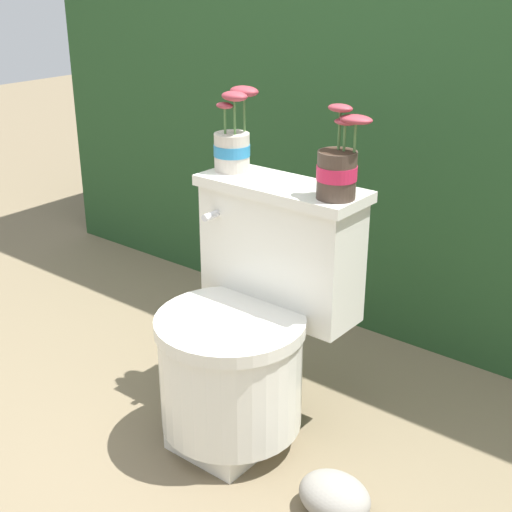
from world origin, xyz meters
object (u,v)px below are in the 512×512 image
at_px(toilet, 248,330).
at_px(potted_plant_left, 233,141).
at_px(potted_plant_midleft, 338,167).
at_px(garden_stone, 334,496).

distance_m(toilet, potted_plant_left, 0.54).
xyz_separation_m(toilet, potted_plant_midleft, (0.19, 0.13, 0.48)).
xyz_separation_m(potted_plant_left, garden_stone, (0.58, -0.31, -0.76)).
bearing_deg(potted_plant_midleft, potted_plant_left, 174.84).
relative_size(toilet, potted_plant_left, 3.02).
height_order(potted_plant_left, potted_plant_midleft, same).
bearing_deg(potted_plant_left, garden_stone, -27.87).
xyz_separation_m(potted_plant_midleft, garden_stone, (0.20, -0.27, -0.75)).
bearing_deg(toilet, garden_stone, -20.33).
height_order(potted_plant_left, garden_stone, potted_plant_left).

